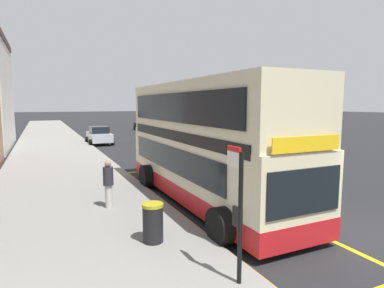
{
  "coord_description": "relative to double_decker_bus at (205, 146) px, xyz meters",
  "views": [
    {
      "loc": [
        -7.91,
        -5.73,
        3.62
      ],
      "look_at": [
        -2.19,
        6.45,
        1.95
      ],
      "focal_mm": 30.16,
      "sensor_mm": 36.0,
      "label": 1
    }
  ],
  "objects": [
    {
      "name": "ground_plane",
      "position": [
        2.46,
        27.24,
        -2.06
      ],
      "size": [
        260.0,
        260.0,
        0.0
      ],
      "primitive_type": "plane",
      "color": "black"
    },
    {
      "name": "pavement_near",
      "position": [
        -4.54,
        27.24,
        -1.99
      ],
      "size": [
        6.0,
        76.0,
        0.14
      ],
      "primitive_type": "cube",
      "color": "gray",
      "rests_on": "ground"
    },
    {
      "name": "double_decker_bus",
      "position": [
        0.0,
        0.0,
        0.0
      ],
      "size": [
        3.23,
        10.08,
        4.4
      ],
      "color": "beige",
      "rests_on": "ground"
    },
    {
      "name": "bus_bay_markings",
      "position": [
        -0.03,
        -0.28,
        -2.06
      ],
      "size": [
        3.02,
        12.98,
        0.01
      ],
      "color": "gold",
      "rests_on": "ground"
    },
    {
      "name": "bus_stop_sign",
      "position": [
        -2.1,
        -5.43,
        -0.35
      ],
      "size": [
        0.09,
        0.51,
        2.67
      ],
      "color": "black",
      "rests_on": "pavement_near"
    },
    {
      "name": "parked_car_silver_behind",
      "position": [
        -0.7,
        19.52,
        -1.26
      ],
      "size": [
        2.09,
        4.2,
        1.62
      ],
      "rotation": [
        0.0,
        0.0,
        -0.02
      ],
      "color": "#B2B5BA",
      "rests_on": "ground"
    },
    {
      "name": "parked_car_black_far",
      "position": [
        7.48,
        32.77,
        -1.26
      ],
      "size": [
        2.09,
        4.2,
        1.62
      ],
      "rotation": [
        0.0,
        0.0,
        3.1
      ],
      "color": "black",
      "rests_on": "ground"
    },
    {
      "name": "pedestrian_waiting_near_sign",
      "position": [
        -3.5,
        0.28,
        -1.06
      ],
      "size": [
        0.34,
        0.34,
        1.6
      ],
      "color": "#B7B2AD",
      "rests_on": "pavement_near"
    },
    {
      "name": "litter_bin",
      "position": [
        -3.02,
        -2.97,
        -1.42
      ],
      "size": [
        0.54,
        0.54,
        1.0
      ],
      "color": "black",
      "rests_on": "pavement_near"
    }
  ]
}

